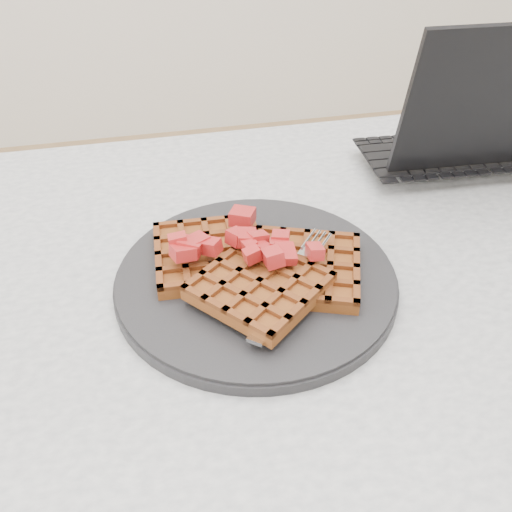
% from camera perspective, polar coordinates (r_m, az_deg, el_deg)
% --- Properties ---
extents(table, '(1.20, 0.80, 0.75)m').
position_cam_1_polar(table, '(0.71, 7.39, -9.72)').
color(table, silver).
rests_on(table, ground).
extents(plate, '(0.31, 0.31, 0.02)m').
position_cam_1_polar(plate, '(0.62, -0.00, -2.34)').
color(plate, black).
rests_on(plate, table).
extents(waffles, '(0.23, 0.22, 0.03)m').
position_cam_1_polar(waffles, '(0.60, 0.09, -1.17)').
color(waffles, brown).
rests_on(waffles, plate).
extents(strawberry_pile, '(0.15, 0.15, 0.02)m').
position_cam_1_polar(strawberry_pile, '(0.59, 0.00, 1.07)').
color(strawberry_pile, maroon).
rests_on(strawberry_pile, waffles).
extents(fork, '(0.13, 0.16, 0.02)m').
position_cam_1_polar(fork, '(0.59, 4.03, -2.84)').
color(fork, silver).
rests_on(fork, plate).
extents(laptop, '(0.34, 0.26, 0.23)m').
position_cam_1_polar(laptop, '(0.91, 20.63, 11.32)').
color(laptop, black).
rests_on(laptop, table).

